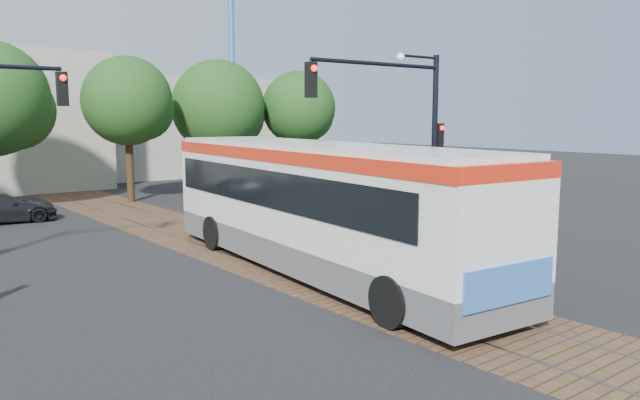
{
  "coord_description": "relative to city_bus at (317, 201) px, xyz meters",
  "views": [
    {
      "loc": [
        -10.25,
        -14.36,
        4.3
      ],
      "look_at": [
        2.11,
        1.36,
        1.6
      ],
      "focal_mm": 35.0,
      "sensor_mm": 36.0,
      "label": 1
    }
  ],
  "objects": [
    {
      "name": "trackbed",
      "position": [
        -0.21,
        4.93,
        -1.98
      ],
      "size": [
        3.6,
        40.0,
        0.02
      ],
      "color": "brown",
      "rests_on": "ground"
    },
    {
      "name": "city_bus",
      "position": [
        0.0,
        0.0,
        0.0
      ],
      "size": [
        4.03,
        13.5,
        3.56
      ],
      "rotation": [
        0.0,
        0.0,
        -0.09
      ],
      "color": "#4C4C4F",
      "rests_on": "ground"
    },
    {
      "name": "signal_pole_main",
      "position": [
        3.65,
        0.12,
        2.17
      ],
      "size": [
        5.49,
        0.46,
        6.0
      ],
      "color": "black",
      "rests_on": "ground"
    },
    {
      "name": "warehouses",
      "position": [
        -0.74,
        29.68,
        1.83
      ],
      "size": [
        40.0,
        13.0,
        8.0
      ],
      "color": "#ADA899",
      "rests_on": "ground"
    },
    {
      "name": "crane",
      "position": [
        17.79,
        34.93,
        8.9
      ],
      "size": [
        8.0,
        0.5,
        18.0
      ],
      "color": "#3F72B2",
      "rests_on": "ground"
    },
    {
      "name": "tree_row",
      "position": [
        1.0,
        17.35,
        2.87
      ],
      "size": [
        26.4,
        5.6,
        7.67
      ],
      "color": "#382314",
      "rests_on": "ground"
    },
    {
      "name": "ground",
      "position": [
        -0.21,
        0.93,
        -1.98
      ],
      "size": [
        120.0,
        120.0,
        0.0
      ],
      "primitive_type": "plane",
      "color": "black",
      "rests_on": "ground"
    },
    {
      "name": "traffic_island",
      "position": [
        4.61,
        0.03,
        -1.65
      ],
      "size": [
        2.2,
        5.2,
        1.13
      ],
      "color": "gray",
      "rests_on": "ground"
    }
  ]
}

